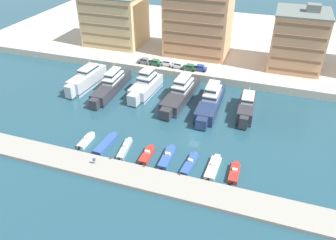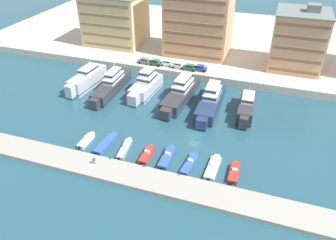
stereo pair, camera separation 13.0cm
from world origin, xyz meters
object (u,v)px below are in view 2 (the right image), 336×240
yacht_charcoal_center_left (181,93)px  motorboat_blue_center_right (190,164)px  yacht_silver_mid_left (146,86)px  car_white_mid_left (167,63)px  yacht_navy_center (211,101)px  yacht_charcoal_center_right (247,107)px  car_green_left (155,62)px  car_white_center_left (178,65)px  motorboat_white_far_left (86,140)px  motorboat_red_center_left (147,155)px  yacht_charcoal_left (112,85)px  car_green_center (190,67)px  motorboat_red_right (234,173)px  motorboat_blue_left (106,144)px  yacht_silver_far_left (87,79)px  car_blue_center_right (200,68)px  motorboat_cream_mid_right (213,167)px  motorboat_grey_mid_left (125,149)px  motorboat_blue_center (167,157)px  pedestrian_near_edge (94,160)px

yacht_charcoal_center_left → motorboat_blue_center_right: bearing=-69.2°
yacht_silver_mid_left → car_white_mid_left: yacht_silver_mid_left is taller
yacht_navy_center → yacht_charcoal_center_right: 8.97m
car_green_left → car_white_center_left: same height
motorboat_white_far_left → motorboat_red_center_left: bearing=-1.1°
yacht_charcoal_center_left → yacht_navy_center: bearing=-10.3°
yacht_charcoal_left → yacht_navy_center: yacht_navy_center is taller
yacht_navy_center → car_green_center: size_ratio=5.02×
motorboat_blue_center_right → car_green_center: 40.26m
motorboat_red_center_left → motorboat_blue_center_right: motorboat_red_center_left is taller
motorboat_red_right → yacht_navy_center: bearing=113.2°
yacht_silver_mid_left → yacht_charcoal_center_right: 27.51m
yacht_navy_center → motorboat_blue_left: (-17.76, -22.66, -1.60)m
yacht_silver_far_left → car_blue_center_right: (28.97, 15.78, 0.93)m
yacht_silver_mid_left → yacht_charcoal_left: bearing=-167.6°
yacht_silver_far_left → motorboat_cream_mid_right: 47.46m
motorboat_blue_center_right → car_green_left: car_green_left is taller
motorboat_red_center_left → yacht_charcoal_left: bearing=130.3°
yacht_charcoal_left → motorboat_red_center_left: yacht_charcoal_left is taller
yacht_silver_mid_left → motorboat_grey_mid_left: bearing=-78.2°
yacht_silver_far_left → yacht_charcoal_left: 8.09m
motorboat_blue_center_right → car_green_left: (-21.80, 38.78, 2.83)m
motorboat_blue_left → motorboat_blue_center_right: 18.73m
motorboat_red_center_left → yacht_charcoal_center_left: bearing=90.6°
yacht_charcoal_center_left → car_green_left: size_ratio=5.11×
yacht_charcoal_center_right → motorboat_blue_center: yacht_charcoal_center_right is taller
yacht_charcoal_left → motorboat_grey_mid_left: bearing=-57.6°
yacht_silver_far_left → yacht_navy_center: yacht_navy_center is taller
motorboat_grey_mid_left → motorboat_red_center_left: 5.26m
motorboat_white_far_left → motorboat_red_center_left: motorboat_white_far_left is taller
pedestrian_near_edge → motorboat_blue_center_right: bearing=20.1°
motorboat_blue_left → car_green_left: (-3.08, 38.46, 2.72)m
motorboat_red_right → car_white_center_left: car_white_center_left is taller
car_green_left → car_white_mid_left: 3.58m
motorboat_red_right → car_green_left: size_ratio=1.50×
motorboat_white_far_left → motorboat_blue_left: 4.69m
car_white_center_left → pedestrian_near_edge: 45.61m
yacht_charcoal_center_left → motorboat_red_center_left: yacht_charcoal_center_left is taller
yacht_charcoal_center_right → car_green_left: (-29.80, 15.56, 1.32)m
motorboat_cream_mid_right → motorboat_red_center_left: bearing=-177.2°
yacht_charcoal_center_right → motorboat_blue_center_right: yacht_charcoal_center_right is taller
yacht_charcoal_center_right → yacht_navy_center: bearing=-178.4°
motorboat_cream_mid_right → yacht_silver_mid_left: bearing=134.5°
pedestrian_near_edge → motorboat_blue_center: bearing=27.8°
yacht_silver_far_left → car_green_center: (25.91, 15.20, 0.93)m
motorboat_grey_mid_left → motorboat_blue_center: bearing=0.5°
yacht_silver_mid_left → motorboat_blue_center_right: yacht_silver_mid_left is taller
car_blue_center_right → car_green_left: bearing=-178.1°
motorboat_grey_mid_left → motorboat_blue_center_right: size_ratio=1.02×
car_green_center → yacht_charcoal_left: bearing=-138.6°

